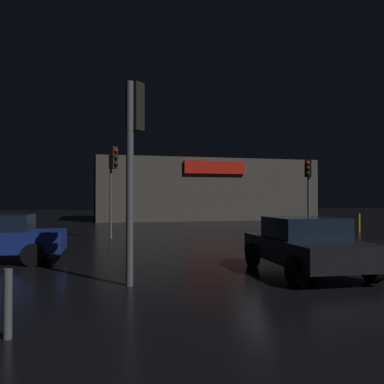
{
  "coord_description": "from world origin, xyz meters",
  "views": [
    {
      "loc": [
        -6.45,
        -13.58,
        1.83
      ],
      "look_at": [
        -1.38,
        6.5,
        2.18
      ],
      "focal_mm": 39.04,
      "sensor_mm": 36.0,
      "label": 1
    }
  ],
  "objects_px": {
    "store_building": "(199,190)",
    "traffic_signal_cross_right": "(308,182)",
    "traffic_signal_cross_left": "(113,169)",
    "car_far": "(306,245)",
    "traffic_signal_main": "(133,144)"
  },
  "relations": [
    {
      "from": "store_building",
      "to": "traffic_signal_cross_left",
      "type": "bearing_deg",
      "value": -116.36
    },
    {
      "from": "traffic_signal_cross_right",
      "to": "traffic_signal_cross_left",
      "type": "bearing_deg",
      "value": 177.56
    },
    {
      "from": "car_far",
      "to": "store_building",
      "type": "bearing_deg",
      "value": 80.08
    },
    {
      "from": "car_far",
      "to": "traffic_signal_cross_left",
      "type": "bearing_deg",
      "value": 111.77
    },
    {
      "from": "traffic_signal_cross_left",
      "to": "traffic_signal_cross_right",
      "type": "relative_size",
      "value": 1.11
    },
    {
      "from": "traffic_signal_main",
      "to": "car_far",
      "type": "bearing_deg",
      "value": 5.08
    },
    {
      "from": "store_building",
      "to": "car_far",
      "type": "bearing_deg",
      "value": -99.92
    },
    {
      "from": "store_building",
      "to": "car_far",
      "type": "height_order",
      "value": "store_building"
    },
    {
      "from": "traffic_signal_main",
      "to": "traffic_signal_cross_left",
      "type": "distance_m",
      "value": 10.62
    },
    {
      "from": "store_building",
      "to": "traffic_signal_cross_right",
      "type": "bearing_deg",
      "value": -87.83
    },
    {
      "from": "store_building",
      "to": "traffic_signal_main",
      "type": "bearing_deg",
      "value": -107.8
    },
    {
      "from": "traffic_signal_cross_left",
      "to": "car_far",
      "type": "xyz_separation_m",
      "value": [
        4.09,
        -10.24,
        -2.5
      ]
    },
    {
      "from": "traffic_signal_main",
      "to": "car_far",
      "type": "relative_size",
      "value": 1.06
    },
    {
      "from": "car_far",
      "to": "traffic_signal_main",
      "type": "bearing_deg",
      "value": -174.92
    },
    {
      "from": "traffic_signal_cross_left",
      "to": "store_building",
      "type": "bearing_deg",
      "value": 63.64
    }
  ]
}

